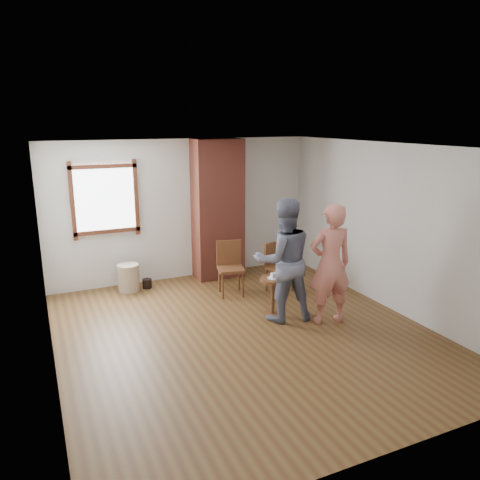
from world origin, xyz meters
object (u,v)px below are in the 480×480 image
at_px(stoneware_crock, 129,278).
at_px(dining_chair_right, 277,264).
at_px(man, 284,260).
at_px(person_pink, 330,264).
at_px(side_table, 273,290).
at_px(dining_chair_left, 230,265).

height_order(stoneware_crock, dining_chair_right, dining_chair_right).
height_order(man, person_pink, man).
xyz_separation_m(dining_chair_right, side_table, (-0.59, -0.94, -0.08)).
xyz_separation_m(side_table, man, (0.07, -0.17, 0.52)).
bearing_deg(side_table, dining_chair_left, 100.97).
height_order(stoneware_crock, person_pink, person_pink).
bearing_deg(dining_chair_left, dining_chair_right, -0.91).
bearing_deg(dining_chair_right, person_pink, -107.70).
relative_size(dining_chair_right, person_pink, 0.48).
bearing_deg(man, person_pink, 156.57).
distance_m(side_table, man, 0.55).
bearing_deg(stoneware_crock, side_table, -47.71).
bearing_deg(side_table, stoneware_crock, 132.29).
relative_size(stoneware_crock, dining_chair_left, 0.52).
distance_m(side_table, person_pink, 0.98).
height_order(dining_chair_left, man, man).
xyz_separation_m(dining_chair_left, man, (0.30, -1.32, 0.41)).
bearing_deg(side_table, man, -66.78).
bearing_deg(person_pink, dining_chair_left, -54.00).
relative_size(stoneware_crock, side_table, 0.80).
relative_size(dining_chair_left, man, 0.50).
distance_m(dining_chair_right, man, 1.31).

